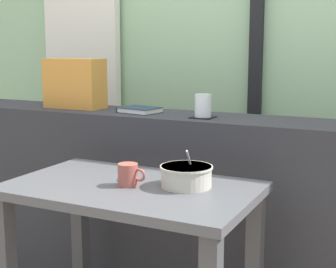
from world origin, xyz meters
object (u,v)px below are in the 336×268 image
Objects in this scene: juice_glass at (203,107)px; ceramic_mug at (128,175)px; throw_pillow at (75,83)px; soup_bowl at (186,177)px; breakfast_table at (132,219)px; closed_book at (139,110)px; coaster_square at (203,117)px; fork_utensil at (122,175)px.

ceramic_mug is at bearing -98.63° from juice_glass.
throw_pillow is 1.05m from soup_bowl.
breakfast_table is 0.65m from juice_glass.
breakfast_table is at bearing 70.37° from ceramic_mug.
breakfast_table is at bearing -63.66° from closed_book.
coaster_square reaches higher than breakfast_table.
coaster_square reaches higher than ceramic_mug.
juice_glass is (0.00, 0.00, 0.05)m from coaster_square.
coaster_square is at bearing -90.00° from juice_glass.
throw_pillow is at bearing 113.25° from fork_utensil.
juice_glass is at bearing 81.37° from ceramic_mug.
throw_pillow reaches higher than ceramic_mug.
throw_pillow is 1.61× the size of soup_bowl.
coaster_square is at bearing 81.37° from ceramic_mug.
throw_pillow reaches higher than closed_book.
juice_glass is at bearing -4.01° from throw_pillow.
soup_bowl is (0.12, -0.45, -0.21)m from juice_glass.
throw_pillow is (-0.68, 0.58, 0.46)m from breakfast_table.
throw_pillow reaches higher than coaster_square.
breakfast_table is at bearing -40.34° from throw_pillow.
juice_glass is (0.08, 0.52, 0.38)m from breakfast_table.
breakfast_table is 9.42× the size of coaster_square.
juice_glass is at bearing -5.58° from closed_book.
soup_bowl is 0.22m from ceramic_mug.
juice_glass is 0.51m from soup_bowl.
throw_pillow is (-0.75, 0.05, 0.13)m from coaster_square.
soup_bowl is at bearing -31.83° from fork_utensil.
closed_book is at bearing 174.42° from coaster_square.
closed_book is (-0.28, 0.56, 0.35)m from breakfast_table.
closed_book is 0.42m from throw_pillow.
ceramic_mug reaches higher than fork_utensil.
closed_book reaches higher than coaster_square.
throw_pillow is at bearing 175.99° from coaster_square.
fork_utensil reaches higher than breakfast_table.
throw_pillow reaches higher than breakfast_table.
throw_pillow is at bearing 177.37° from closed_book.
coaster_square is 0.48× the size of closed_book.
coaster_square is 0.95× the size of juice_glass.
coaster_square is at bearing -5.58° from closed_book.
juice_glass is 0.52m from fork_utensil.
soup_bowl is at bearing -29.89° from throw_pillow.
breakfast_table is 0.71m from closed_book.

